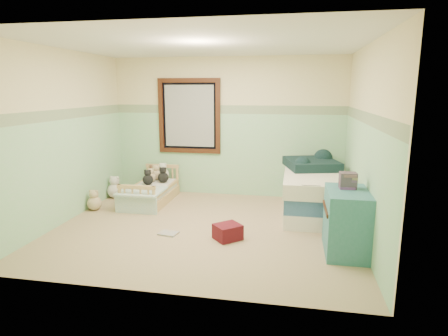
% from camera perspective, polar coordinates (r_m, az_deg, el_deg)
% --- Properties ---
extents(floor, '(4.20, 3.60, 0.02)m').
position_cam_1_polar(floor, '(5.43, -2.91, -9.08)').
color(floor, '#958061').
rests_on(floor, ground).
extents(ceiling, '(4.20, 3.60, 0.02)m').
position_cam_1_polar(ceiling, '(5.11, -3.21, 18.37)').
color(ceiling, silver).
rests_on(ceiling, wall_back).
extents(wall_back, '(4.20, 0.04, 2.50)m').
position_cam_1_polar(wall_back, '(6.87, 0.48, 6.16)').
color(wall_back, beige).
rests_on(wall_back, floor).
extents(wall_front, '(4.20, 0.04, 2.50)m').
position_cam_1_polar(wall_front, '(3.42, -10.12, 0.27)').
color(wall_front, beige).
rests_on(wall_front, floor).
extents(wall_left, '(0.04, 3.60, 2.50)m').
position_cam_1_polar(wall_left, '(5.97, -23.11, 4.37)').
color(wall_left, beige).
rests_on(wall_left, floor).
extents(wall_right, '(0.04, 3.60, 2.50)m').
position_cam_1_polar(wall_right, '(5.06, 20.78, 3.38)').
color(wall_right, beige).
rests_on(wall_right, floor).
extents(wainscot_mint, '(4.20, 0.01, 1.50)m').
position_cam_1_polar(wainscot_mint, '(6.92, 0.45, 2.03)').
color(wainscot_mint, '#8BCF8C').
rests_on(wainscot_mint, floor).
extents(border_strip, '(4.20, 0.01, 0.15)m').
position_cam_1_polar(border_strip, '(6.83, 0.46, 8.86)').
color(border_strip, '#48654D').
rests_on(border_strip, wall_back).
extents(window_frame, '(1.16, 0.06, 1.36)m').
position_cam_1_polar(window_frame, '(6.97, -5.30, 7.84)').
color(window_frame, '#35150B').
rests_on(window_frame, wall_back).
extents(window_blinds, '(0.92, 0.01, 1.12)m').
position_cam_1_polar(window_blinds, '(6.98, -5.28, 7.85)').
color(window_blinds, '#AEAEAC').
rests_on(window_blinds, window_frame).
extents(toddler_bed_frame, '(0.64, 1.27, 0.16)m').
position_cam_1_polar(toddler_bed_frame, '(6.71, -10.97, -4.37)').
color(toddler_bed_frame, tan).
rests_on(toddler_bed_frame, floor).
extents(toddler_mattress, '(0.58, 1.22, 0.12)m').
position_cam_1_polar(toddler_mattress, '(6.67, -11.02, -3.20)').
color(toddler_mattress, white).
rests_on(toddler_mattress, toddler_bed_frame).
extents(patchwork_quilt, '(0.69, 0.64, 0.03)m').
position_cam_1_polar(patchwork_quilt, '(6.30, -12.36, -3.45)').
color(patchwork_quilt, '#6DA3CE').
rests_on(patchwork_quilt, toddler_mattress).
extents(plush_bed_brown, '(0.18, 0.18, 0.18)m').
position_cam_1_polar(plush_bed_brown, '(7.14, -10.73, -0.95)').
color(plush_bed_brown, brown).
rests_on(plush_bed_brown, toddler_mattress).
extents(plush_bed_white, '(0.21, 0.21, 0.21)m').
position_cam_1_polar(plush_bed_white, '(7.07, -9.22, -0.90)').
color(plush_bed_white, silver).
rests_on(plush_bed_white, toddler_mattress).
extents(plush_bed_tan, '(0.17, 0.17, 0.17)m').
position_cam_1_polar(plush_bed_tan, '(6.92, -11.00, -1.41)').
color(plush_bed_tan, tan).
rests_on(plush_bed_tan, toddler_mattress).
extents(plush_bed_dark, '(0.19, 0.19, 0.19)m').
position_cam_1_polar(plush_bed_dark, '(6.84, -9.20, -1.42)').
color(plush_bed_dark, black).
rests_on(plush_bed_dark, toddler_mattress).
extents(plush_floor_cream, '(0.27, 0.27, 0.27)m').
position_cam_1_polar(plush_floor_cream, '(7.09, -16.20, -3.29)').
color(plush_floor_cream, silver).
rests_on(plush_floor_cream, floor).
extents(plush_floor_tan, '(0.23, 0.23, 0.23)m').
position_cam_1_polar(plush_floor_tan, '(6.48, -19.05, -5.07)').
color(plush_floor_tan, tan).
rests_on(plush_floor_tan, floor).
extents(twin_bed_frame, '(0.91, 1.82, 0.22)m').
position_cam_1_polar(twin_bed_frame, '(6.20, 13.42, -5.56)').
color(twin_bed_frame, white).
rests_on(twin_bed_frame, floor).
extents(twin_boxspring, '(0.91, 1.82, 0.22)m').
position_cam_1_polar(twin_boxspring, '(6.14, 13.52, -3.60)').
color(twin_boxspring, navy).
rests_on(twin_boxspring, twin_bed_frame).
extents(twin_mattress, '(0.95, 1.86, 0.22)m').
position_cam_1_polar(twin_mattress, '(6.08, 13.62, -1.60)').
color(twin_mattress, white).
rests_on(twin_mattress, twin_boxspring).
extents(teal_blanket, '(0.97, 1.00, 0.14)m').
position_cam_1_polar(teal_blanket, '(6.34, 13.11, 0.62)').
color(teal_blanket, black).
rests_on(teal_blanket, twin_mattress).
extents(dresser, '(0.48, 0.77, 0.77)m').
position_cam_1_polar(dresser, '(4.74, 18.07, -7.77)').
color(dresser, '#2B7173').
rests_on(dresser, floor).
extents(book_stack, '(0.20, 0.16, 0.19)m').
position_cam_1_polar(book_stack, '(4.71, 18.27, -1.81)').
color(book_stack, brown).
rests_on(book_stack, dresser).
extents(red_pillow, '(0.43, 0.42, 0.20)m').
position_cam_1_polar(red_pillow, '(4.99, 0.56, -9.66)').
color(red_pillow, maroon).
rests_on(red_pillow, floor).
extents(floor_book, '(0.28, 0.23, 0.02)m').
position_cam_1_polar(floor_book, '(5.23, -8.42, -9.77)').
color(floor_book, '#F19E45').
rests_on(floor_book, floor).
extents(extra_plush_0, '(0.19, 0.19, 0.19)m').
position_cam_1_polar(extra_plush_0, '(6.73, -11.46, -1.75)').
color(extra_plush_0, black).
rests_on(extra_plush_0, toddler_mattress).
extents(extra_plush_1, '(0.19, 0.19, 0.19)m').
position_cam_1_polar(extra_plush_1, '(7.06, -10.23, -1.02)').
color(extra_plush_1, tan).
rests_on(extra_plush_1, toddler_mattress).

